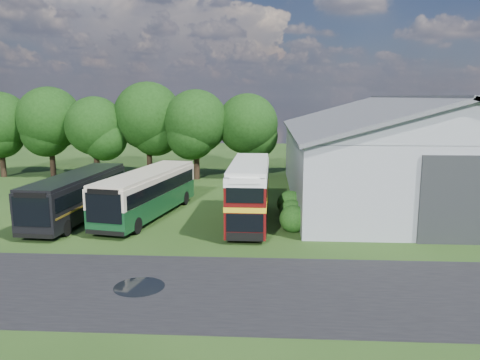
# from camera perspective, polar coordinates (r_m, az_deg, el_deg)

# --- Properties ---
(ground) EXTENTS (120.00, 120.00, 0.00)m
(ground) POSITION_cam_1_polar(r_m,az_deg,el_deg) (23.60, -6.65, -10.09)
(ground) COLOR #1B3410
(ground) RESTS_ON ground
(asphalt_road) EXTENTS (60.00, 8.00, 0.02)m
(asphalt_road) POSITION_cam_1_polar(r_m,az_deg,el_deg) (20.50, 0.37, -13.23)
(asphalt_road) COLOR black
(asphalt_road) RESTS_ON ground
(puddle) EXTENTS (2.20, 2.20, 0.01)m
(puddle) POSITION_cam_1_polar(r_m,az_deg,el_deg) (21.20, -12.18, -12.66)
(puddle) COLOR black
(puddle) RESTS_ON ground
(storage_shed) EXTENTS (18.80, 24.80, 8.15)m
(storage_shed) POSITION_cam_1_polar(r_m,az_deg,el_deg) (39.56, 19.56, 3.82)
(storage_shed) COLOR gray
(storage_shed) RESTS_ON ground
(tree_left_a) EXTENTS (6.46, 6.46, 9.12)m
(tree_left_a) POSITION_cam_1_polar(r_m,az_deg,el_deg) (51.29, -22.19, 6.89)
(tree_left_a) COLOR black
(tree_left_a) RESTS_ON ground
(tree_left_b) EXTENTS (5.78, 5.78, 8.16)m
(tree_left_b) POSITION_cam_1_polar(r_m,az_deg,el_deg) (48.45, -17.27, 6.30)
(tree_left_b) COLOR black
(tree_left_b) RESTS_ON ground
(tree_mid) EXTENTS (6.80, 6.80, 9.60)m
(tree_mid) POSITION_cam_1_polar(r_m,az_deg,el_deg) (48.14, -11.16, 7.65)
(tree_mid) COLOR black
(tree_mid) RESTS_ON ground
(tree_right_a) EXTENTS (6.26, 6.26, 8.83)m
(tree_right_a) POSITION_cam_1_polar(r_m,az_deg,el_deg) (46.19, -5.38, 7.08)
(tree_right_a) COLOR black
(tree_right_a) RESTS_ON ground
(tree_right_b) EXTENTS (5.98, 5.98, 8.45)m
(tree_right_b) POSITION_cam_1_polar(r_m,az_deg,el_deg) (46.51, 0.92, 6.84)
(tree_right_b) COLOR black
(tree_right_b) RESTS_ON ground
(shrub_front) EXTENTS (1.70, 1.70, 1.70)m
(shrub_front) POSITION_cam_1_polar(r_m,az_deg,el_deg) (29.01, 6.47, -6.20)
(shrub_front) COLOR #194714
(shrub_front) RESTS_ON ground
(shrub_mid) EXTENTS (1.60, 1.60, 1.60)m
(shrub_mid) POSITION_cam_1_polar(r_m,az_deg,el_deg) (30.93, 6.27, -5.16)
(shrub_mid) COLOR #194714
(shrub_mid) RESTS_ON ground
(shrub_back) EXTENTS (1.80, 1.80, 1.80)m
(shrub_back) POSITION_cam_1_polar(r_m,az_deg,el_deg) (32.86, 6.10, -4.24)
(shrub_back) COLOR #194714
(shrub_back) RESTS_ON ground
(bus_green_single) EXTENTS (4.77, 11.62, 3.12)m
(bus_green_single) POSITION_cam_1_polar(r_m,az_deg,el_deg) (32.48, -11.21, -1.54)
(bus_green_single) COLOR black
(bus_green_single) RESTS_ON ground
(bus_maroon_double) EXTENTS (2.53, 9.41, 4.03)m
(bus_maroon_double) POSITION_cam_1_polar(r_m,az_deg,el_deg) (30.07, 1.14, -1.59)
(bus_maroon_double) COLOR black
(bus_maroon_double) RESTS_ON ground
(bus_dark_single) EXTENTS (3.27, 11.14, 3.03)m
(bus_dark_single) POSITION_cam_1_polar(r_m,az_deg,el_deg) (33.12, -19.22, -1.77)
(bus_dark_single) COLOR black
(bus_dark_single) RESTS_ON ground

